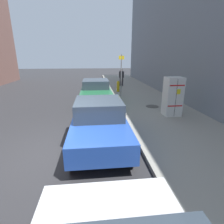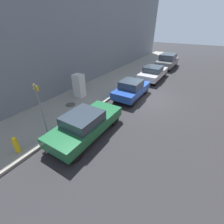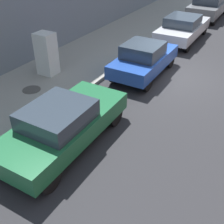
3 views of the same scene
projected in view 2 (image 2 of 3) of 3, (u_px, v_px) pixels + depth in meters
The scene contains 11 objects.
ground_plane at pixel (147, 98), 12.07m from camera, with size 80.00×80.00×0.00m, color #28282B.
sidewalk_slab at pixel (103, 87), 13.99m from camera, with size 3.88×44.00×0.14m, color gray.
building_facade_near at pixel (72, 27), 12.88m from camera, with size 2.22×39.60×9.81m, color slate.
discarded_refrigerator at pixel (79, 86), 11.65m from camera, with size 0.75×0.67×1.77m.
manhole_cover at pixel (70, 105), 10.82m from camera, with size 0.70×0.70×0.02m, color #47443F.
street_sign_post at pixel (41, 108), 7.28m from camera, with size 0.36×0.07×2.79m.
fire_hydrant at pixel (16, 144), 6.70m from camera, with size 0.22×0.22×0.84m.
parked_sedan_green at pixel (86, 124), 7.78m from camera, with size 1.79×4.42×1.41m.
parked_hatchback_blue at pixel (131, 89), 11.83m from camera, with size 1.71×3.82×1.45m.
parked_sedan_silver at pixel (153, 73), 15.71m from camera, with size 1.89×4.61×1.41m.
parked_suv_gray at pixel (167, 61), 19.85m from camera, with size 1.98×4.75×1.75m.
Camera 2 is at (3.32, -10.78, 5.27)m, focal length 24.00 mm.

